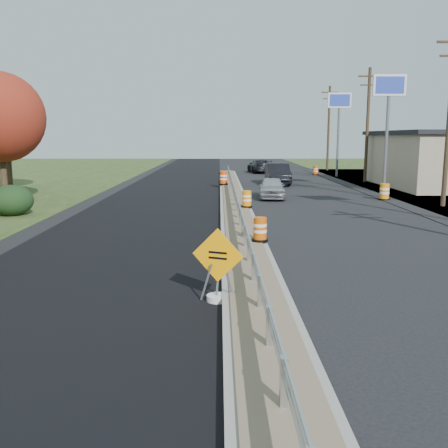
{
  "coord_description": "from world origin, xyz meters",
  "views": [
    {
      "loc": [
        -0.86,
        -18.2,
        3.81
      ],
      "look_at": [
        -0.71,
        -2.75,
        1.1
      ],
      "focal_mm": 40.0,
      "sensor_mm": 36.0,
      "label": 1
    }
  ],
  "objects_px": {
    "car_dark_far": "(259,166)",
    "barrel_median_near": "(260,230)",
    "car_dark_mid": "(278,174)",
    "car_silver": "(272,188)",
    "barrel_shoulder_near": "(384,192)",
    "barrel_shoulder_far": "(316,171)",
    "caution_sign": "(218,283)",
    "barrel_median_mid": "(247,199)",
    "barrel_median_far": "(223,178)"
  },
  "relations": [
    {
      "from": "car_silver",
      "to": "car_dark_mid",
      "type": "bearing_deg",
      "value": 85.28
    },
    {
      "from": "caution_sign",
      "to": "barrel_median_far",
      "type": "xyz_separation_m",
      "value": [
        0.35,
        26.44,
        0.27
      ]
    },
    {
      "from": "barrel_median_near",
      "to": "barrel_shoulder_far",
      "type": "bearing_deg",
      "value": 76.02
    },
    {
      "from": "barrel_median_far",
      "to": "car_dark_far",
      "type": "relative_size",
      "value": 0.21
    },
    {
      "from": "barrel_median_mid",
      "to": "car_dark_far",
      "type": "height_order",
      "value": "car_dark_far"
    },
    {
      "from": "barrel_median_far",
      "to": "car_silver",
      "type": "xyz_separation_m",
      "value": [
        2.99,
        -6.55,
        -0.05
      ]
    },
    {
      "from": "barrel_median_near",
      "to": "barrel_median_mid",
      "type": "xyz_separation_m",
      "value": [
        -0.0,
        8.49,
        0.01
      ]
    },
    {
      "from": "caution_sign",
      "to": "car_dark_mid",
      "type": "distance_m",
      "value": 29.58
    },
    {
      "from": "car_dark_mid",
      "to": "car_dark_far",
      "type": "relative_size",
      "value": 1.04
    },
    {
      "from": "car_silver",
      "to": "car_dark_far",
      "type": "bearing_deg",
      "value": 91.5
    },
    {
      "from": "car_dark_mid",
      "to": "car_dark_far",
      "type": "xyz_separation_m",
      "value": [
        -0.43,
        13.32,
        -0.13
      ]
    },
    {
      "from": "barrel_median_near",
      "to": "car_dark_far",
      "type": "relative_size",
      "value": 0.17
    },
    {
      "from": "barrel_shoulder_far",
      "to": "barrel_median_near",
      "type": "bearing_deg",
      "value": -103.98
    },
    {
      "from": "caution_sign",
      "to": "barrel_median_near",
      "type": "bearing_deg",
      "value": 97.55
    },
    {
      "from": "barrel_shoulder_near",
      "to": "car_dark_far",
      "type": "relative_size",
      "value": 0.21
    },
    {
      "from": "caution_sign",
      "to": "barrel_median_far",
      "type": "relative_size",
      "value": 1.73
    },
    {
      "from": "barrel_shoulder_far",
      "to": "car_silver",
      "type": "xyz_separation_m",
      "value": [
        -6.44,
        -19.33,
        0.23
      ]
    },
    {
      "from": "barrel_median_far",
      "to": "car_dark_far",
      "type": "xyz_separation_m",
      "value": [
        4.0,
        16.07,
        -0.0
      ]
    },
    {
      "from": "car_silver",
      "to": "barrel_shoulder_near",
      "type": "bearing_deg",
      "value": -4.19
    },
    {
      "from": "caution_sign",
      "to": "car_dark_far",
      "type": "bearing_deg",
      "value": 105.88
    },
    {
      "from": "caution_sign",
      "to": "barrel_median_far",
      "type": "distance_m",
      "value": 26.44
    },
    {
      "from": "barrel_shoulder_far",
      "to": "caution_sign",
      "type": "bearing_deg",
      "value": -104.0
    },
    {
      "from": "barrel_median_mid",
      "to": "barrel_shoulder_near",
      "type": "xyz_separation_m",
      "value": [
        8.65,
        4.67,
        -0.15
      ]
    },
    {
      "from": "caution_sign",
      "to": "barrel_shoulder_near",
      "type": "bearing_deg",
      "value": 83.61
    },
    {
      "from": "car_dark_far",
      "to": "barrel_median_near",
      "type": "bearing_deg",
      "value": 79.21
    },
    {
      "from": "car_dark_mid",
      "to": "car_dark_far",
      "type": "distance_m",
      "value": 13.32
    },
    {
      "from": "barrel_shoulder_far",
      "to": "car_dark_far",
      "type": "relative_size",
      "value": 0.19
    },
    {
      "from": "caution_sign",
      "to": "barrel_shoulder_near",
      "type": "xyz_separation_m",
      "value": [
        10.1,
        18.91,
        0.04
      ]
    },
    {
      "from": "barrel_median_far",
      "to": "car_dark_mid",
      "type": "xyz_separation_m",
      "value": [
        4.42,
        2.76,
        0.13
      ]
    },
    {
      "from": "caution_sign",
      "to": "car_silver",
      "type": "relative_size",
      "value": 0.45
    },
    {
      "from": "barrel_median_far",
      "to": "car_dark_far",
      "type": "height_order",
      "value": "car_dark_far"
    },
    {
      "from": "barrel_median_far",
      "to": "barrel_median_mid",
      "type": "bearing_deg",
      "value": -84.85
    },
    {
      "from": "car_dark_far",
      "to": "barrel_shoulder_far",
      "type": "bearing_deg",
      "value": 142.49
    },
    {
      "from": "caution_sign",
      "to": "barrel_median_mid",
      "type": "distance_m",
      "value": 14.31
    },
    {
      "from": "barrel_shoulder_far",
      "to": "car_silver",
      "type": "distance_m",
      "value": 20.37
    },
    {
      "from": "caution_sign",
      "to": "car_dark_mid",
      "type": "bearing_deg",
      "value": 102.43
    },
    {
      "from": "car_silver",
      "to": "barrel_shoulder_far",
      "type": "bearing_deg",
      "value": 75.62
    },
    {
      "from": "car_silver",
      "to": "car_dark_far",
      "type": "xyz_separation_m",
      "value": [
        1.01,
        22.62,
        0.05
      ]
    },
    {
      "from": "barrel_median_mid",
      "to": "car_dark_far",
      "type": "bearing_deg",
      "value": 84.15
    },
    {
      "from": "caution_sign",
      "to": "barrel_median_far",
      "type": "bearing_deg",
      "value": 110.96
    },
    {
      "from": "car_silver",
      "to": "barrel_median_far",
      "type": "bearing_deg",
      "value": 118.58
    },
    {
      "from": "caution_sign",
      "to": "barrel_shoulder_far",
      "type": "bearing_deg",
      "value": 97.71
    },
    {
      "from": "car_dark_mid",
      "to": "barrel_shoulder_near",
      "type": "bearing_deg",
      "value": -61.49
    },
    {
      "from": "barrel_median_mid",
      "to": "barrel_median_far",
      "type": "relative_size",
      "value": 0.85
    },
    {
      "from": "barrel_median_mid",
      "to": "barrel_median_far",
      "type": "distance_m",
      "value": 12.25
    },
    {
      "from": "barrel_median_mid",
      "to": "car_dark_mid",
      "type": "relative_size",
      "value": 0.17
    },
    {
      "from": "car_silver",
      "to": "car_dark_far",
      "type": "height_order",
      "value": "car_dark_far"
    },
    {
      "from": "barrel_shoulder_near",
      "to": "barrel_shoulder_far",
      "type": "xyz_separation_m",
      "value": [
        -0.32,
        20.31,
        -0.05
      ]
    },
    {
      "from": "barrel_median_mid",
      "to": "caution_sign",
      "type": "bearing_deg",
      "value": -95.81
    },
    {
      "from": "car_silver",
      "to": "caution_sign",
      "type": "bearing_deg",
      "value": -95.47
    }
  ]
}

